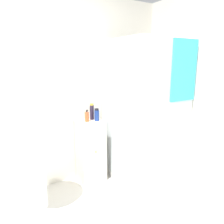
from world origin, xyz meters
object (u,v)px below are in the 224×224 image
sink (37,155)px  shampoo_bottle_tall_black (92,112)px  soap_dispenser (87,117)px  shampoo_bottle_blue (97,115)px

sink → shampoo_bottle_tall_black: (0.82, 0.29, 0.34)m
soap_dispenser → shampoo_bottle_tall_black: shampoo_bottle_tall_black is taller
sink → soap_dispenser: (0.72, 0.23, 0.30)m
sink → soap_dispenser: size_ratio=6.07×
soap_dispenser → shampoo_bottle_blue: 0.14m
soap_dispenser → shampoo_bottle_tall_black: size_ratio=0.72×
shampoo_bottle_tall_black → shampoo_bottle_blue: bearing=-72.9°
sink → shampoo_bottle_blue: bearing=13.4°
shampoo_bottle_tall_black → shampoo_bottle_blue: size_ratio=1.32×
sink → soap_dispenser: soap_dispenser is taller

